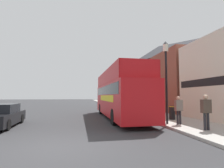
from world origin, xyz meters
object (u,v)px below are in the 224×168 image
at_px(parked_car_ahead_of_bus, 110,105).
at_px(lamp_post_second, 133,84).
at_px(tour_bus, 119,96).
at_px(pedestrian_second, 179,107).
at_px(lamp_post_third, 116,85).
at_px(parked_car_far_side, 0,116).
at_px(pedestrian_third, 159,104).
at_px(lamp_post_nearest, 166,67).
at_px(litter_bin, 172,112).
at_px(pedestrian_nearest, 206,109).

xyz_separation_m(parked_car_ahead_of_bus, lamp_post_second, (1.75, -4.96, 2.50)).
xyz_separation_m(tour_bus, pedestrian_second, (2.70, -4.74, -0.65)).
bearing_deg(pedestrian_second, lamp_post_third, 91.87).
height_order(parked_car_ahead_of_bus, pedestrian_second, pedestrian_second).
xyz_separation_m(parked_car_far_side, pedestrian_third, (10.92, 1.58, 0.55)).
distance_m(lamp_post_nearest, lamp_post_third, 15.92).
relative_size(tour_bus, lamp_post_nearest, 2.21).
xyz_separation_m(parked_car_far_side, litter_bin, (11.32, 0.29, 0.02)).
distance_m(pedestrian_third, lamp_post_second, 5.39).
distance_m(parked_car_ahead_of_bus, litter_bin, 11.56).
height_order(parked_car_ahead_of_bus, lamp_post_nearest, lamp_post_nearest).
bearing_deg(pedestrian_second, tour_bus, 119.68).
bearing_deg(tour_bus, lamp_post_second, 56.15).
xyz_separation_m(parked_car_ahead_of_bus, lamp_post_nearest, (1.53, -12.92, 3.00)).
distance_m(tour_bus, pedestrian_nearest, 7.33).
distance_m(pedestrian_nearest, litter_bin, 4.04).
xyz_separation_m(tour_bus, pedestrian_third, (3.03, -1.35, -0.62)).
relative_size(lamp_post_second, litter_bin, 4.47).
height_order(pedestrian_third, litter_bin, pedestrian_third).
relative_size(parked_car_ahead_of_bus, pedestrian_second, 2.71).
bearing_deg(lamp_post_second, lamp_post_third, 91.45).
bearing_deg(pedestrian_third, tour_bus, 156.08).
distance_m(pedestrian_second, pedestrian_third, 3.41).
distance_m(pedestrian_nearest, lamp_post_nearest, 3.49).
bearing_deg(pedestrian_second, litter_bin, 70.86).
height_order(pedestrian_second, lamp_post_third, lamp_post_third).
relative_size(pedestrian_third, litter_bin, 1.78).
xyz_separation_m(parked_car_ahead_of_bus, pedestrian_third, (2.42, -9.92, 0.51)).
xyz_separation_m(tour_bus, lamp_post_second, (2.37, 3.62, 1.38)).
relative_size(pedestrian_second, lamp_post_third, 0.34).
bearing_deg(lamp_post_third, parked_car_far_side, -124.75).
distance_m(pedestrian_second, lamp_post_third, 16.50).
distance_m(parked_car_ahead_of_bus, pedestrian_nearest, 15.40).
relative_size(tour_bus, pedestrian_second, 6.79).
relative_size(parked_car_ahead_of_bus, parked_car_far_side, 1.03).
bearing_deg(parked_car_far_side, lamp_post_third, -128.09).
height_order(parked_car_ahead_of_bus, pedestrian_nearest, pedestrian_nearest).
bearing_deg(litter_bin, tour_bus, 142.53).
height_order(parked_car_ahead_of_bus, pedestrian_third, pedestrian_third).
bearing_deg(pedestrian_nearest, parked_car_far_side, 161.39).
xyz_separation_m(pedestrian_second, lamp_post_third, (-0.53, 16.32, 2.39)).
distance_m(parked_car_far_side, litter_bin, 11.33).
bearing_deg(parked_car_far_side, pedestrian_third, -175.13).
height_order(lamp_post_nearest, lamp_post_second, lamp_post_nearest).
bearing_deg(lamp_post_third, pedestrian_third, -86.17).
height_order(parked_car_far_side, pedestrian_second, pedestrian_second).
distance_m(parked_car_ahead_of_bus, lamp_post_third, 4.43).
height_order(lamp_post_third, litter_bin, lamp_post_third).
xyz_separation_m(tour_bus, pedestrian_nearest, (3.09, -6.62, -0.60)).
relative_size(lamp_post_nearest, lamp_post_third, 1.04).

